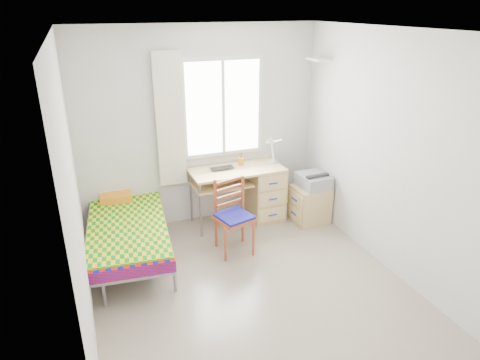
# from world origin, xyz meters

# --- Properties ---
(floor) EXTENTS (3.50, 3.50, 0.00)m
(floor) POSITION_xyz_m (0.00, 0.00, 0.00)
(floor) COLOR #BCAD93
(floor) RESTS_ON ground
(ceiling) EXTENTS (3.50, 3.50, 0.00)m
(ceiling) POSITION_xyz_m (0.00, 0.00, 2.60)
(ceiling) COLOR white
(ceiling) RESTS_ON wall_back
(wall_back) EXTENTS (3.20, 0.00, 3.20)m
(wall_back) POSITION_xyz_m (0.00, 1.75, 1.30)
(wall_back) COLOR silver
(wall_back) RESTS_ON ground
(wall_left) EXTENTS (0.00, 3.50, 3.50)m
(wall_left) POSITION_xyz_m (-1.60, 0.00, 1.30)
(wall_left) COLOR silver
(wall_left) RESTS_ON ground
(wall_right) EXTENTS (0.00, 3.50, 3.50)m
(wall_right) POSITION_xyz_m (1.60, 0.00, 1.30)
(wall_right) COLOR silver
(wall_right) RESTS_ON ground
(window) EXTENTS (1.10, 0.04, 1.30)m
(window) POSITION_xyz_m (0.30, 1.73, 1.55)
(window) COLOR white
(window) RESTS_ON wall_back
(curtain) EXTENTS (0.35, 0.05, 1.70)m
(curtain) POSITION_xyz_m (-0.42, 1.68, 1.45)
(curtain) COLOR beige
(curtain) RESTS_ON wall_back
(floating_shelf) EXTENTS (0.20, 0.32, 0.03)m
(floating_shelf) POSITION_xyz_m (1.49, 1.40, 2.15)
(floating_shelf) COLOR white
(floating_shelf) RESTS_ON wall_right
(bed) EXTENTS (1.07, 1.99, 0.83)m
(bed) POSITION_xyz_m (-1.13, 1.13, 0.40)
(bed) COLOR gray
(bed) RESTS_ON floor
(desk) EXTENTS (1.25, 0.59, 0.78)m
(desk) POSITION_xyz_m (0.72, 1.45, 0.42)
(desk) COLOR #E1C076
(desk) RESTS_ON floor
(chair) EXTENTS (0.48, 0.48, 0.91)m
(chair) POSITION_xyz_m (0.10, 0.79, 0.51)
(chair) COLOR #A74C20
(chair) RESTS_ON floor
(cabinet) EXTENTS (0.49, 0.43, 0.51)m
(cabinet) POSITION_xyz_m (1.33, 1.11, 0.25)
(cabinet) COLOR tan
(cabinet) RESTS_ON floor
(printer) EXTENTS (0.39, 0.44, 0.18)m
(printer) POSITION_xyz_m (1.36, 1.11, 0.60)
(printer) COLOR #A2A6AA
(printer) RESTS_ON cabinet
(laptop) EXTENTS (0.32, 0.21, 0.03)m
(laptop) POSITION_xyz_m (0.20, 1.47, 0.79)
(laptop) COLOR black
(laptop) RESTS_ON desk
(pen_cup) EXTENTS (0.08, 0.08, 0.10)m
(pen_cup) POSITION_xyz_m (0.50, 1.59, 0.83)
(pen_cup) COLOR orange
(pen_cup) RESTS_ON desk
(task_lamp) EXTENTS (0.24, 0.33, 0.44)m
(task_lamp) POSITION_xyz_m (0.86, 1.38, 1.05)
(task_lamp) COLOR white
(task_lamp) RESTS_ON desk
(book) EXTENTS (0.25, 0.29, 0.02)m
(book) POSITION_xyz_m (0.22, 1.49, 0.59)
(book) COLOR gray
(book) RESTS_ON desk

